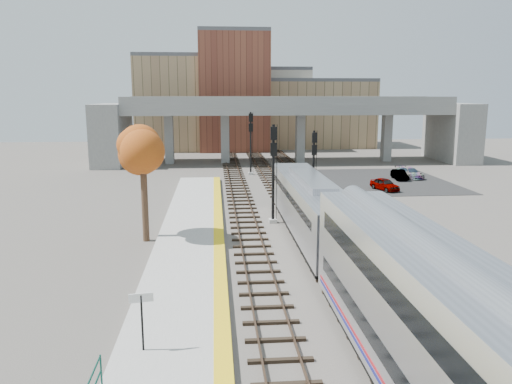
{
  "coord_description": "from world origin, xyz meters",
  "views": [
    {
      "loc": [
        -5.54,
        -27.4,
        9.87
      ],
      "look_at": [
        -2.43,
        9.86,
        2.5
      ],
      "focal_mm": 35.0,
      "sensor_mm": 36.0,
      "label": 1
    }
  ],
  "objects_px": {
    "locomotive": "(310,206)",
    "signal_mast_far": "(251,143)",
    "tree": "(143,155)",
    "signal_mast_mid": "(313,171)",
    "car_a": "(385,184)",
    "car_c": "(410,173)",
    "car_b": "(399,175)",
    "signal_mast_near": "(273,174)"
  },
  "relations": [
    {
      "from": "car_b",
      "to": "signal_mast_mid",
      "type": "bearing_deg",
      "value": -129.47
    },
    {
      "from": "locomotive",
      "to": "signal_mast_near",
      "type": "bearing_deg",
      "value": 116.92
    },
    {
      "from": "car_b",
      "to": "car_c",
      "type": "height_order",
      "value": "car_c"
    },
    {
      "from": "car_b",
      "to": "car_c",
      "type": "distance_m",
      "value": 1.99
    },
    {
      "from": "car_b",
      "to": "car_a",
      "type": "bearing_deg",
      "value": -117.94
    },
    {
      "from": "locomotive",
      "to": "signal_mast_mid",
      "type": "height_order",
      "value": "signal_mast_mid"
    },
    {
      "from": "locomotive",
      "to": "car_b",
      "type": "distance_m",
      "value": 27.11
    },
    {
      "from": "signal_mast_mid",
      "to": "tree",
      "type": "height_order",
      "value": "tree"
    },
    {
      "from": "locomotive",
      "to": "tree",
      "type": "bearing_deg",
      "value": 179.43
    },
    {
      "from": "car_a",
      "to": "car_c",
      "type": "xyz_separation_m",
      "value": [
        5.58,
        7.28,
        -0.01
      ]
    },
    {
      "from": "car_a",
      "to": "car_b",
      "type": "distance_m",
      "value": 7.34
    },
    {
      "from": "locomotive",
      "to": "car_c",
      "type": "xyz_separation_m",
      "value": [
        16.6,
        23.65,
        -1.62
      ]
    },
    {
      "from": "car_a",
      "to": "signal_mast_far",
      "type": "bearing_deg",
      "value": 120.73
    },
    {
      "from": "signal_mast_mid",
      "to": "car_a",
      "type": "relative_size",
      "value": 1.85
    },
    {
      "from": "car_a",
      "to": "car_b",
      "type": "xyz_separation_m",
      "value": [
        3.9,
        6.21,
        -0.05
      ]
    },
    {
      "from": "locomotive",
      "to": "car_c",
      "type": "bearing_deg",
      "value": 54.94
    },
    {
      "from": "tree",
      "to": "car_b",
      "type": "height_order",
      "value": "tree"
    },
    {
      "from": "locomotive",
      "to": "signal_mast_far",
      "type": "height_order",
      "value": "signal_mast_far"
    },
    {
      "from": "signal_mast_mid",
      "to": "car_a",
      "type": "xyz_separation_m",
      "value": [
        9.02,
        7.33,
        -2.65
      ]
    },
    {
      "from": "signal_mast_mid",
      "to": "car_c",
      "type": "xyz_separation_m",
      "value": [
        14.6,
        14.61,
        -2.66
      ]
    },
    {
      "from": "signal_mast_near",
      "to": "signal_mast_mid",
      "type": "bearing_deg",
      "value": 50.06
    },
    {
      "from": "locomotive",
      "to": "car_a",
      "type": "xyz_separation_m",
      "value": [
        11.02,
        16.37,
        -1.61
      ]
    },
    {
      "from": "signal_mast_far",
      "to": "tree",
      "type": "xyz_separation_m",
      "value": [
        -9.19,
        -27.7,
        1.93
      ]
    },
    {
      "from": "car_a",
      "to": "car_b",
      "type": "height_order",
      "value": "car_a"
    },
    {
      "from": "car_a",
      "to": "car_c",
      "type": "height_order",
      "value": "car_a"
    },
    {
      "from": "locomotive",
      "to": "car_b",
      "type": "height_order",
      "value": "locomotive"
    },
    {
      "from": "signal_mast_mid",
      "to": "car_c",
      "type": "bearing_deg",
      "value": 45.04
    },
    {
      "from": "signal_mast_near",
      "to": "signal_mast_mid",
      "type": "relative_size",
      "value": 1.12
    },
    {
      "from": "signal_mast_mid",
      "to": "locomotive",
      "type": "bearing_deg",
      "value": -102.48
    },
    {
      "from": "signal_mast_mid",
      "to": "tree",
      "type": "distance_m",
      "value": 16.21
    },
    {
      "from": "signal_mast_mid",
      "to": "signal_mast_near",
      "type": "bearing_deg",
      "value": -129.94
    },
    {
      "from": "car_b",
      "to": "car_c",
      "type": "bearing_deg",
      "value": 36.54
    },
    {
      "from": "tree",
      "to": "car_c",
      "type": "relative_size",
      "value": 1.86
    },
    {
      "from": "tree",
      "to": "signal_mast_near",
      "type": "bearing_deg",
      "value": 23.65
    },
    {
      "from": "signal_mast_mid",
      "to": "car_a",
      "type": "height_order",
      "value": "signal_mast_mid"
    },
    {
      "from": "locomotive",
      "to": "car_b",
      "type": "relative_size",
      "value": 5.5
    },
    {
      "from": "signal_mast_mid",
      "to": "signal_mast_far",
      "type": "height_order",
      "value": "signal_mast_far"
    },
    {
      "from": "signal_mast_mid",
      "to": "car_c",
      "type": "distance_m",
      "value": 20.82
    },
    {
      "from": "car_c",
      "to": "tree",
      "type": "bearing_deg",
      "value": -153.58
    },
    {
      "from": "car_c",
      "to": "signal_mast_near",
      "type": "bearing_deg",
      "value": -147.52
    },
    {
      "from": "locomotive",
      "to": "signal_mast_mid",
      "type": "relative_size",
      "value": 2.81
    },
    {
      "from": "locomotive",
      "to": "signal_mast_mid",
      "type": "distance_m",
      "value": 9.31
    }
  ]
}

